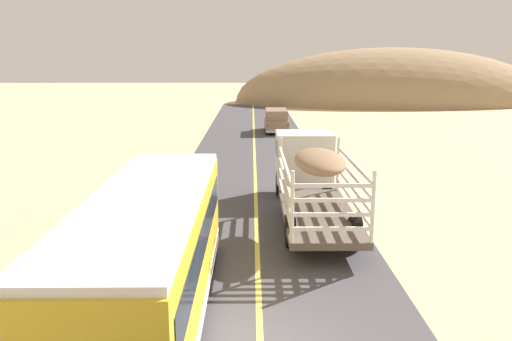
# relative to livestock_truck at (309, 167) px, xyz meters

# --- Properties ---
(livestock_truck) EXTENTS (2.53, 9.70, 3.02)m
(livestock_truck) POSITION_rel_livestock_truck_xyz_m (0.00, 0.00, 0.00)
(livestock_truck) COLOR silver
(livestock_truck) RESTS_ON road_surface
(bus) EXTENTS (2.54, 10.00, 3.21)m
(bus) POSITION_rel_livestock_truck_xyz_m (-4.73, -9.59, -0.04)
(bus) COLOR gold
(bus) RESTS_ON road_surface
(car_far) EXTENTS (1.90, 4.62, 1.93)m
(car_far) POSITION_rel_livestock_truck_xyz_m (-0.30, 22.70, -0.70)
(car_far) COLOR #8C7259
(car_far) RESTS_ON road_surface
(distant_hill) EXTENTS (44.00, 22.92, 15.15)m
(distant_hill) POSITION_rel_livestock_truck_xyz_m (17.33, 52.14, -1.79)
(distant_hill) COLOR #997C5A
(distant_hill) RESTS_ON ground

